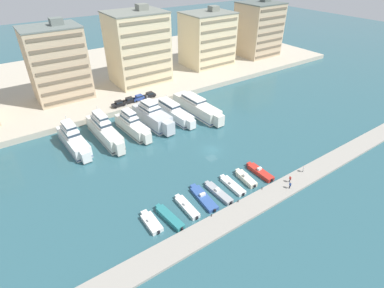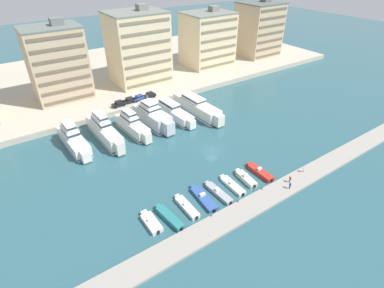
# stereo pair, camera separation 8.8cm
# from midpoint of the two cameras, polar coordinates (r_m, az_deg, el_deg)

# --- Properties ---
(ground_plane) EXTENTS (400.00, 400.00, 0.00)m
(ground_plane) POSITION_cam_midpoint_polar(r_m,az_deg,el_deg) (76.12, 3.76, -1.16)
(ground_plane) COLOR #2D5B66
(quay_promenade) EXTENTS (180.00, 70.00, 1.76)m
(quay_promenade) POSITION_cam_midpoint_polar(r_m,az_deg,el_deg) (128.70, -15.01, 12.96)
(quay_promenade) COLOR #BCB29E
(quay_promenade) RESTS_ON ground
(pier_dock) EXTENTS (120.00, 4.87, 0.51)m
(pier_dock) POSITION_cam_midpoint_polar(r_m,az_deg,el_deg) (64.78, 14.98, -9.28)
(pier_dock) COLOR #9E998E
(pier_dock) RESTS_ON ground
(yacht_white_far_left) EXTENTS (4.72, 17.66, 8.29)m
(yacht_white_far_left) POSITION_cam_midpoint_polar(r_m,az_deg,el_deg) (81.70, -21.71, 0.84)
(yacht_white_far_left) COLOR white
(yacht_white_far_left) RESTS_ON ground
(yacht_ivory_left) EXTENTS (4.26, 19.64, 8.95)m
(yacht_ivory_left) POSITION_cam_midpoint_polar(r_m,az_deg,el_deg) (82.33, -16.39, 2.47)
(yacht_ivory_left) COLOR silver
(yacht_ivory_left) RESTS_ON ground
(yacht_ivory_mid_left) EXTENTS (4.81, 16.24, 7.99)m
(yacht_ivory_mid_left) POSITION_cam_midpoint_polar(r_m,az_deg,el_deg) (83.90, -11.34, 3.53)
(yacht_ivory_mid_left) COLOR silver
(yacht_ivory_mid_left) RESTS_ON ground
(yacht_silver_center_left) EXTENTS (6.24, 17.15, 8.63)m
(yacht_silver_center_left) POSITION_cam_midpoint_polar(r_m,az_deg,el_deg) (86.64, -7.51, 5.19)
(yacht_silver_center_left) COLOR silver
(yacht_silver_center_left) RESTS_ON ground
(yacht_white_center) EXTENTS (4.89, 20.03, 6.37)m
(yacht_white_center) POSITION_cam_midpoint_polar(r_m,az_deg,el_deg) (90.90, -3.84, 6.24)
(yacht_white_center) COLOR white
(yacht_white_center) RESTS_ON ground
(yacht_ivory_center_right) EXTENTS (5.35, 22.00, 6.92)m
(yacht_ivory_center_right) POSITION_cam_midpoint_polar(r_m,az_deg,el_deg) (92.52, 0.93, 7.04)
(yacht_ivory_center_right) COLOR silver
(yacht_ivory_center_right) RESTS_ON ground
(motorboat_white_far_left) EXTENTS (2.23, 6.32, 1.30)m
(motorboat_white_far_left) POSITION_cam_midpoint_polar(r_m,az_deg,el_deg) (57.57, -7.83, -14.55)
(motorboat_white_far_left) COLOR white
(motorboat_white_far_left) RESTS_ON ground
(motorboat_teal_left) EXTENTS (2.43, 7.95, 1.04)m
(motorboat_teal_left) POSITION_cam_midpoint_polar(r_m,az_deg,el_deg) (57.96, -4.36, -13.77)
(motorboat_teal_left) COLOR teal
(motorboat_teal_left) RESTS_ON ground
(motorboat_white_mid_left) EXTENTS (1.83, 7.54, 1.30)m
(motorboat_white_mid_left) POSITION_cam_midpoint_polar(r_m,az_deg,el_deg) (59.86, -1.05, -11.86)
(motorboat_white_mid_left) COLOR white
(motorboat_white_mid_left) RESTS_ON ground
(motorboat_blue_center_left) EXTENTS (2.80, 8.87, 1.28)m
(motorboat_blue_center_left) POSITION_cam_midpoint_polar(r_m,az_deg,el_deg) (61.77, 2.14, -10.20)
(motorboat_blue_center_left) COLOR #33569E
(motorboat_blue_center_left) RESTS_ON ground
(motorboat_grey_center) EXTENTS (1.90, 8.17, 1.32)m
(motorboat_grey_center) POSITION_cam_midpoint_polar(r_m,az_deg,el_deg) (63.05, 5.02, -9.20)
(motorboat_grey_center) COLOR #9EA3A8
(motorboat_grey_center) RESTS_ON ground
(motorboat_white_center_right) EXTENTS (2.01, 7.53, 1.23)m
(motorboat_white_center_right) POSITION_cam_midpoint_polar(r_m,az_deg,el_deg) (65.19, 7.66, -7.78)
(motorboat_white_center_right) COLOR white
(motorboat_white_center_right) RESTS_ON ground
(motorboat_cream_mid_right) EXTENTS (2.31, 6.66, 1.59)m
(motorboat_cream_mid_right) POSITION_cam_midpoint_polar(r_m,az_deg,el_deg) (67.20, 10.17, -6.44)
(motorboat_cream_mid_right) COLOR beige
(motorboat_cream_mid_right) RESTS_ON ground
(motorboat_red_right) EXTENTS (1.92, 7.71, 1.54)m
(motorboat_red_right) POSITION_cam_midpoint_polar(r_m,az_deg,el_deg) (69.64, 12.78, -5.22)
(motorboat_red_right) COLOR red
(motorboat_red_right) RESTS_ON ground
(car_black_far_left) EXTENTS (4.16, 2.05, 1.80)m
(car_black_far_left) POSITION_cam_midpoint_polar(r_m,az_deg,el_deg) (96.22, -13.85, 7.49)
(car_black_far_left) COLOR black
(car_black_far_left) RESTS_ON quay_promenade
(car_black_left) EXTENTS (4.12, 1.96, 1.80)m
(car_black_left) POSITION_cam_midpoint_polar(r_m,az_deg,el_deg) (97.85, -11.92, 8.19)
(car_black_left) COLOR black
(car_black_left) RESTS_ON quay_promenade
(car_blue_mid_left) EXTENTS (4.19, 2.11, 1.80)m
(car_blue_mid_left) POSITION_cam_midpoint_polar(r_m,az_deg,el_deg) (99.04, -10.12, 8.70)
(car_blue_mid_left) COLOR #28428E
(car_blue_mid_left) RESTS_ON quay_promenade
(car_black_center_left) EXTENTS (4.18, 2.09, 1.80)m
(car_black_center_left) POSITION_cam_midpoint_polar(r_m,az_deg,el_deg) (100.54, -8.13, 9.27)
(car_black_center_left) COLOR black
(car_black_center_left) RESTS_ON quay_promenade
(apartment_block_left) EXTENTS (16.95, 12.92, 24.37)m
(apartment_block_left) POSITION_cam_midpoint_polar(r_m,az_deg,el_deg) (105.01, -24.28, 13.79)
(apartment_block_left) COLOR #C6AD89
(apartment_block_left) RESTS_ON quay_promenade
(apartment_block_mid_left) EXTENTS (19.35, 15.52, 26.01)m
(apartment_block_mid_left) POSITION_cam_midpoint_polar(r_m,az_deg,el_deg) (112.01, -10.28, 17.58)
(apartment_block_mid_left) COLOR beige
(apartment_block_mid_left) RESTS_ON quay_promenade
(apartment_block_center_left) EXTENTS (19.18, 15.59, 22.58)m
(apartment_block_center_left) POSITION_cam_midpoint_polar(r_m,az_deg,el_deg) (129.90, 2.89, 19.36)
(apartment_block_center_left) COLOR beige
(apartment_block_center_left) RESTS_ON quay_promenade
(apartment_block_center) EXTENTS (16.94, 15.77, 24.25)m
(apartment_block_center) POSITION_cam_midpoint_polar(r_m,az_deg,el_deg) (146.14, 12.46, 20.57)
(apartment_block_center) COLOR #C6AD89
(apartment_block_center) RESTS_ON quay_promenade
(pedestrian_near_edge) EXTENTS (0.54, 0.38, 1.55)m
(pedestrian_near_edge) POSITION_cam_midpoint_polar(r_m,az_deg,el_deg) (71.97, 20.46, -4.38)
(pedestrian_near_edge) COLOR #4C515B
(pedestrian_near_edge) RESTS_ON pier_dock
(pedestrian_mid_deck) EXTENTS (0.36, 0.59, 1.61)m
(pedestrian_mid_deck) POSITION_cam_midpoint_polar(r_m,az_deg,el_deg) (66.34, 18.15, -7.37)
(pedestrian_mid_deck) COLOR #282D3D
(pedestrian_mid_deck) RESTS_ON pier_dock
(pedestrian_far_side) EXTENTS (0.33, 0.60, 1.60)m
(pedestrian_far_side) POSITION_cam_midpoint_polar(r_m,az_deg,el_deg) (68.00, 18.16, -6.26)
(pedestrian_far_side) COLOR #4C515B
(pedestrian_far_side) RESTS_ON pier_dock
(bollard_west) EXTENTS (0.20, 0.20, 0.61)m
(bollard_west) POSITION_cam_midpoint_polar(r_m,az_deg,el_deg) (57.90, 3.69, -13.34)
(bollard_west) COLOR #2D2D33
(bollard_west) RESTS_ON pier_dock
(bollard_west_mid) EXTENTS (0.20, 0.20, 0.61)m
(bollard_west_mid) POSITION_cam_midpoint_polar(r_m,az_deg,el_deg) (61.15, 8.74, -10.64)
(bollard_west_mid) COLOR #2D2D33
(bollard_west_mid) RESTS_ON pier_dock
(bollard_east_mid) EXTENTS (0.20, 0.20, 0.61)m
(bollard_east_mid) POSITION_cam_midpoint_polar(r_m,az_deg,el_deg) (64.92, 13.16, -8.17)
(bollard_east_mid) COLOR #2D2D33
(bollard_east_mid) RESTS_ON pier_dock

